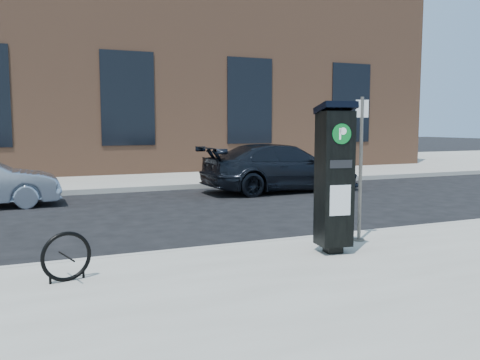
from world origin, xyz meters
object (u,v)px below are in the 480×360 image
bike_rack (66,257)px  car_dark (282,168)px  sign_pole (361,170)px  parking_kiosk (334,176)px

bike_rack → car_dark: 10.06m
bike_rack → car_dark: car_dark is taller
bike_rack → car_dark: size_ratio=0.12×
sign_pole → bike_rack: 4.63m
parking_kiosk → bike_rack: size_ratio=3.61×
sign_pole → bike_rack: sign_pole is taller
parking_kiosk → car_dark: (3.10, 7.49, -0.56)m
car_dark → parking_kiosk: bearing=156.1°
parking_kiosk → sign_pole: sign_pole is taller
parking_kiosk → bike_rack: bearing=-173.8°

